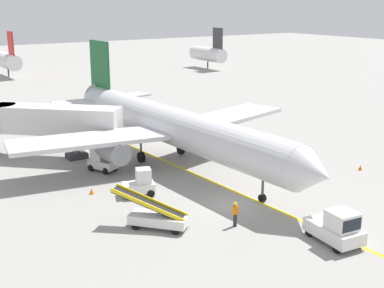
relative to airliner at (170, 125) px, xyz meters
name	(u,v)px	position (x,y,z in m)	size (l,w,h in m)	color
ground_plane	(233,203)	(-1.41, -11.09, -3.42)	(300.00, 300.00, 0.00)	gray
taxi_line_yellow	(209,180)	(0.03, -6.09, -3.41)	(0.30, 80.00, 0.01)	yellow
airliner	(170,125)	(0.00, 0.00, 0.00)	(28.58, 35.31, 10.10)	silver
jet_bridge	(43,120)	(-8.96, 7.97, 0.12)	(10.99, 10.59, 4.85)	silver
pushback_tug	(336,228)	(-0.20, -19.61, -2.42)	(2.31, 3.80, 2.20)	silver
baggage_tug_near_wing	(140,184)	(-6.29, -6.00, -2.49)	(2.70, 2.03, 2.10)	silver
baggage_tug_by_cargo_door	(101,160)	(-6.28, 1.07, -2.49)	(2.18, 2.72, 2.10)	silver
belt_loader_forward_hold	(265,150)	(8.05, -3.73, -2.64)	(3.18, 5.08, 2.59)	silver
belt_loader_aft_hold	(157,216)	(-8.11, -11.69, -2.64)	(4.20, 4.61, 2.59)	silver
ground_crew_marshaller	(235,213)	(-3.77, -14.32, -2.51)	(0.36, 0.24, 1.70)	#26262D
safety_cone_nose_left	(92,191)	(-9.23, -3.69, -3.20)	(0.36, 0.36, 0.44)	orange
safety_cone_nose_right	(122,152)	(-2.57, 4.60, -3.20)	(0.36, 0.36, 0.44)	orange
safety_cone_wingtip_left	(270,142)	(11.59, -0.57, -3.20)	(0.36, 0.36, 0.44)	orange
safety_cone_wingtip_right	(360,168)	(12.52, -11.17, -3.20)	(0.36, 0.36, 0.44)	orange
distant_aircraft_mid_left	(7,60)	(2.45, 63.94, -0.20)	(3.00, 10.10, 8.80)	silver
distant_aircraft_mid_right	(208,54)	(41.85, 53.12, -0.20)	(3.00, 10.10, 8.80)	silver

